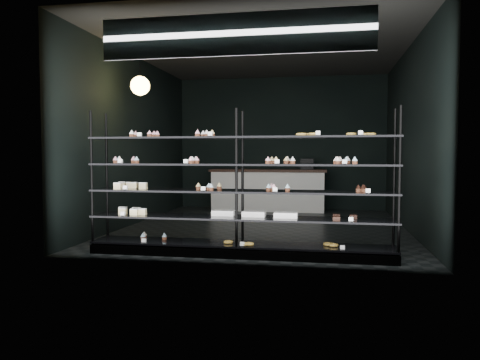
% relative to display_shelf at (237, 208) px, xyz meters
% --- Properties ---
extents(room, '(5.01, 6.01, 3.20)m').
position_rel_display_shelf_xyz_m(room, '(0.05, 2.45, 0.97)').
color(room, black).
rests_on(room, ground).
extents(display_shelf, '(4.00, 0.50, 1.91)m').
position_rel_display_shelf_xyz_m(display_shelf, '(0.00, 0.00, 0.00)').
color(display_shelf, black).
rests_on(display_shelf, room).
extents(signage, '(3.30, 0.05, 0.50)m').
position_rel_display_shelf_xyz_m(signage, '(0.05, -0.48, 2.12)').
color(signage, '#120D45').
rests_on(signage, room).
extents(pendant_lamp, '(0.31, 0.31, 0.88)m').
position_rel_display_shelf_xyz_m(pendant_lamp, '(-1.86, 1.28, 1.82)').
color(pendant_lamp, black).
rests_on(pendant_lamp, room).
extents(service_counter, '(2.73, 0.65, 1.23)m').
position_rel_display_shelf_xyz_m(service_counter, '(-0.18, 4.95, -0.13)').
color(service_counter, silver).
rests_on(service_counter, room).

